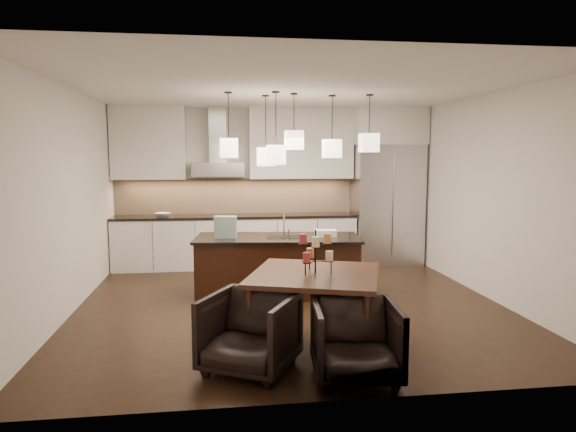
{
  "coord_description": "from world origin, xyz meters",
  "views": [
    {
      "loc": [
        -0.91,
        -6.57,
        1.95
      ],
      "look_at": [
        0.0,
        0.2,
        1.15
      ],
      "focal_mm": 32.0,
      "sensor_mm": 36.0,
      "label": 1
    }
  ],
  "objects": [
    {
      "name": "floor",
      "position": [
        0.0,
        0.0,
        -0.01
      ],
      "size": [
        5.5,
        5.5,
        0.02
      ],
      "primitive_type": "cube",
      "color": "black",
      "rests_on": "ground"
    },
    {
      "name": "ceiling",
      "position": [
        0.0,
        0.0,
        2.81
      ],
      "size": [
        5.5,
        5.5,
        0.02
      ],
      "primitive_type": "cube",
      "color": "white",
      "rests_on": "wall_back"
    },
    {
      "name": "wall_back",
      "position": [
        0.0,
        2.76,
        1.4
      ],
      "size": [
        5.5,
        0.02,
        2.8
      ],
      "primitive_type": "cube",
      "color": "silver",
      "rests_on": "ground"
    },
    {
      "name": "wall_front",
      "position": [
        0.0,
        -2.76,
        1.4
      ],
      "size": [
        5.5,
        0.02,
        2.8
      ],
      "primitive_type": "cube",
      "color": "silver",
      "rests_on": "ground"
    },
    {
      "name": "wall_left",
      "position": [
        -2.76,
        0.0,
        1.4
      ],
      "size": [
        0.02,
        5.5,
        2.8
      ],
      "primitive_type": "cube",
      "color": "silver",
      "rests_on": "ground"
    },
    {
      "name": "wall_right",
      "position": [
        2.76,
        0.0,
        1.4
      ],
      "size": [
        0.02,
        5.5,
        2.8
      ],
      "primitive_type": "cube",
      "color": "silver",
      "rests_on": "ground"
    },
    {
      "name": "refrigerator",
      "position": [
        2.1,
        2.38,
        1.07
      ],
      "size": [
        1.2,
        0.72,
        2.15
      ],
      "primitive_type": "cube",
      "color": "#B7B7BA",
      "rests_on": "floor"
    },
    {
      "name": "fridge_panel",
      "position": [
        2.1,
        2.38,
        2.47
      ],
      "size": [
        1.26,
        0.72,
        0.65
      ],
      "primitive_type": "cube",
      "color": "silver",
      "rests_on": "refrigerator"
    },
    {
      "name": "lower_cabinets",
      "position": [
        -0.62,
        2.43,
        0.44
      ],
      "size": [
        4.21,
        0.62,
        0.88
      ],
      "primitive_type": "cube",
      "color": "silver",
      "rests_on": "floor"
    },
    {
      "name": "countertop",
      "position": [
        -0.62,
        2.43,
        0.9
      ],
      "size": [
        4.21,
        0.66,
        0.04
      ],
      "primitive_type": "cube",
      "color": "black",
      "rests_on": "lower_cabinets"
    },
    {
      "name": "backsplash",
      "position": [
        -0.62,
        2.73,
        1.24
      ],
      "size": [
        4.21,
        0.02,
        0.63
      ],
      "primitive_type": "cube",
      "color": "tan",
      "rests_on": "countertop"
    },
    {
      "name": "upper_cab_left",
      "position": [
        -2.1,
        2.57,
        2.17
      ],
      "size": [
        1.25,
        0.35,
        1.25
      ],
      "primitive_type": "cube",
      "color": "silver",
      "rests_on": "wall_back"
    },
    {
      "name": "upper_cab_right",
      "position": [
        0.55,
        2.57,
        2.17
      ],
      "size": [
        1.85,
        0.35,
        1.25
      ],
      "primitive_type": "cube",
      "color": "silver",
      "rests_on": "wall_back"
    },
    {
      "name": "hood_canopy",
      "position": [
        -0.93,
        2.48,
        1.72
      ],
      "size": [
        0.9,
        0.52,
        0.24
      ],
      "primitive_type": "cube",
      "color": "#B7B7BA",
      "rests_on": "wall_back"
    },
    {
      "name": "hood_chimney",
      "position": [
        -0.93,
        2.59,
        2.32
      ],
      "size": [
        0.3,
        0.28,
        0.96
      ],
      "primitive_type": "cube",
      "color": "#B7B7BA",
      "rests_on": "hood_canopy"
    },
    {
      "name": "fruit_bowl",
      "position": [
        -1.88,
        2.38,
        0.95
      ],
      "size": [
        0.32,
        0.32,
        0.06
      ],
      "primitive_type": "imported",
      "rotation": [
        0.0,
        0.0,
        -0.27
      ],
      "color": "silver",
      "rests_on": "countertop"
    },
    {
      "name": "island_body",
      "position": [
        -0.1,
        0.52,
        0.39
      ],
      "size": [
        2.32,
        1.14,
        0.78
      ],
      "primitive_type": "cube",
      "rotation": [
        0.0,
        0.0,
        -0.11
      ],
      "color": "black",
      "rests_on": "floor"
    },
    {
      "name": "island_top",
      "position": [
        -0.1,
        0.52,
        0.8
      ],
      "size": [
        2.4,
        1.22,
        0.04
      ],
      "primitive_type": "cube",
      "rotation": [
        0.0,
        0.0,
        -0.11
      ],
      "color": "black",
      "rests_on": "island_body"
    },
    {
      "name": "faucet",
      "position": [
        -0.0,
        0.6,
        0.99
      ],
      "size": [
        0.11,
        0.22,
        0.34
      ],
      "primitive_type": null,
      "rotation": [
        0.0,
        0.0,
        -0.11
      ],
      "color": "silver",
      "rests_on": "island_top"
    },
    {
      "name": "tote_bag",
      "position": [
        -0.83,
        0.52,
        0.97
      ],
      "size": [
        0.32,
        0.19,
        0.3
      ],
      "primitive_type": "cube",
      "rotation": [
        0.0,
        0.0,
        -0.11
      ],
      "color": "#1E5743",
      "rests_on": "island_top"
    },
    {
      "name": "food_container",
      "position": [
        0.57,
        0.49,
        0.86
      ],
      "size": [
        0.33,
        0.25,
        0.09
      ],
      "primitive_type": "cube",
      "rotation": [
        0.0,
        0.0,
        -0.11
      ],
      "color": "silver",
      "rests_on": "island_top"
    },
    {
      "name": "dining_table",
      "position": [
        0.05,
        -1.5,
        0.38
      ],
      "size": [
        1.61,
        1.61,
        0.76
      ],
      "primitive_type": null,
      "rotation": [
        0.0,
        0.0,
        -0.33
      ],
      "color": "black",
      "rests_on": "floor"
    },
    {
      "name": "candelabra",
      "position": [
        0.05,
        -1.5,
        0.98
      ],
      "size": [
        0.46,
        0.46,
        0.45
      ],
      "primitive_type": null,
      "rotation": [
        0.0,
        0.0,
        -0.33
      ],
      "color": "black",
      "rests_on": "dining_table"
    },
    {
      "name": "candle_a",
      "position": [
        0.19,
        -1.55,
        0.94
      ],
      "size": [
        0.1,
        0.1,
        0.1
      ],
      "primitive_type": "cylinder",
      "rotation": [
        0.0,
        0.0,
        -0.33
      ],
      "color": "beige",
      "rests_on": "candelabra"
    },
    {
      "name": "candle_b",
      "position": [
        0.03,
        -1.36,
        0.94
      ],
      "size": [
        0.1,
        0.1,
        0.1
      ],
      "primitive_type": "cylinder",
      "rotation": [
        0.0,
        0.0,
        -0.33
      ],
      "color": "#D9803E",
      "rests_on": "candelabra"
    },
    {
      "name": "candle_c",
      "position": [
        -0.05,
        -1.6,
        0.94
      ],
      "size": [
        0.1,
        0.1,
        0.1
      ],
      "primitive_type": "cylinder",
      "rotation": [
        0.0,
        0.0,
        -0.33
      ],
      "color": "#A03532",
      "rests_on": "candelabra"
    },
    {
      "name": "candle_d",
      "position": [
        0.19,
        -1.45,
        1.1
      ],
      "size": [
        0.1,
        0.1,
        0.1
      ],
      "primitive_type": "cylinder",
      "rotation": [
        0.0,
        0.0,
        -0.33
      ],
      "color": "#D9803E",
      "rests_on": "candelabra"
    },
    {
      "name": "candle_e",
      "position": [
        -0.06,
        -1.44,
        1.1
      ],
      "size": [
        0.1,
        0.1,
        0.1
      ],
      "primitive_type": "cylinder",
      "rotation": [
        0.0,
        0.0,
        -0.33
      ],
      "color": "#A03532",
      "rests_on": "candelabra"
    },
    {
      "name": "candle_f",
      "position": [
        0.03,
        -1.63,
        1.1
      ],
      "size": [
        0.1,
        0.1,
        0.1
      ],
      "primitive_type": "cylinder",
      "rotation": [
        0.0,
        0.0,
        -0.33
      ],
      "color": "beige",
      "rests_on": "candelabra"
    },
    {
      "name": "armchair_left",
      "position": [
        -0.66,
        -2.07,
        0.36
      ],
      "size": [
        1.04,
        1.05,
        0.71
      ],
      "primitive_type": "imported",
      "rotation": [
        0.0,
        0.0,
        -0.49
      ],
      "color": "black",
      "rests_on": "floor"
    },
    {
      "name": "armchair_right",
      "position": [
        0.25,
        -2.37,
        0.34
      ],
      "size": [
        0.8,
        0.82,
        0.69
      ],
      "primitive_type": "imported",
      "rotation": [
        0.0,
        0.0,
        -0.09
      ],
      "color": "black",
      "rests_on": "floor"
    },
    {
      "name": "pendant_a",
      "position": [
        -0.77,
        0.44,
        2.06
      ],
      "size": [
        0.24,
        0.24,
        0.26
      ],
      "primitive_type": "cube",
      "color": "beige",
      "rests_on": "ceiling"
    },
    {
      "name": "pendant_b",
      "position": [
        -0.25,
        0.74,
        1.94
      ],
      "size": [
        0.24,
        0.24,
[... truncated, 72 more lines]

